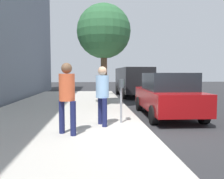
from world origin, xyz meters
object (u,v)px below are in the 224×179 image
at_px(pedestrian_at_meter, 102,91).
at_px(traffic_signal, 104,62).
at_px(parking_meter, 121,92).
at_px(pedestrian_bystander, 67,92).
at_px(street_tree, 104,32).
at_px(parked_van_far, 133,80).
at_px(parked_sedan_near, 167,95).

height_order(pedestrian_at_meter, traffic_signal, traffic_signal).
bearing_deg(parking_meter, traffic_signal, 0.87).
bearing_deg(pedestrian_bystander, street_tree, 25.36).
xyz_separation_m(parking_meter, street_tree, (4.17, 0.37, 2.65)).
xyz_separation_m(parking_meter, parked_van_far, (9.54, -2.07, 0.09)).
xyz_separation_m(parking_meter, parked_sedan_near, (1.63, -2.07, -0.27)).
distance_m(parked_sedan_near, street_tree, 4.57).
xyz_separation_m(pedestrian_bystander, parked_sedan_near, (2.88, -3.63, -0.37)).
relative_size(parking_meter, pedestrian_at_meter, 0.78).
relative_size(parked_sedan_near, street_tree, 0.88).
relative_size(parking_meter, street_tree, 0.28).
distance_m(parked_sedan_near, traffic_signal, 8.05).
height_order(parked_van_far, street_tree, street_tree).
distance_m(parking_meter, parked_sedan_near, 2.65).
relative_size(pedestrian_at_meter, parked_van_far, 0.34).
xyz_separation_m(parked_van_far, traffic_signal, (-0.35, 2.21, 1.32)).
distance_m(parking_meter, street_tree, 4.95).
xyz_separation_m(parked_sedan_near, traffic_signal, (7.55, 2.21, 1.68)).
distance_m(pedestrian_at_meter, pedestrian_bystander, 1.34).
bearing_deg(parking_meter, pedestrian_at_meter, 116.30).
height_order(parking_meter, parked_sedan_near, parked_sedan_near).
bearing_deg(parked_van_far, pedestrian_bystander, 161.36).
bearing_deg(street_tree, parked_sedan_near, -136.10).
relative_size(street_tree, traffic_signal, 1.40).
bearing_deg(pedestrian_bystander, parked_sedan_near, -13.79).
height_order(pedestrian_bystander, parked_van_far, parked_van_far).
bearing_deg(traffic_signal, pedestrian_at_meter, 177.11).
relative_size(parked_sedan_near, traffic_signal, 1.24).
bearing_deg(pedestrian_bystander, parked_van_far, 19.22).
relative_size(pedestrian_at_meter, street_tree, 0.36).
distance_m(pedestrian_bystander, parked_sedan_near, 4.65).
relative_size(pedestrian_at_meter, traffic_signal, 0.50).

